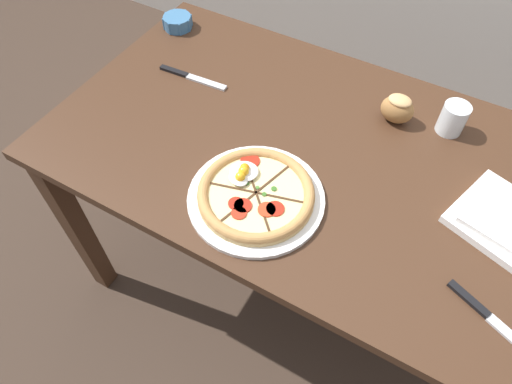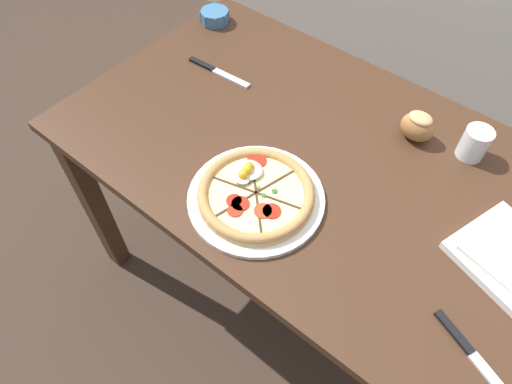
{
  "view_description": "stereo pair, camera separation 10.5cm",
  "coord_description": "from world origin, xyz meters",
  "px_view_note": "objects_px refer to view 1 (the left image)",
  "views": [
    {
      "loc": [
        0.22,
        -0.77,
        1.63
      ],
      "look_at": [
        -0.09,
        -0.21,
        0.79
      ],
      "focal_mm": 32.0,
      "sensor_mm": 36.0,
      "label": 1
    },
    {
      "loc": [
        0.31,
        -0.71,
        1.63
      ],
      "look_at": [
        -0.09,
        -0.21,
        0.79
      ],
      "focal_mm": 32.0,
      "sensor_mm": 36.0,
      "label": 2
    }
  ],
  "objects_px": {
    "napkin_folded": "(512,224)",
    "knife_main": "(495,322)",
    "knife_spare": "(192,77)",
    "dining_table": "(323,180)",
    "pizza": "(256,194)",
    "water_glass": "(452,120)",
    "ramekin_bowl": "(178,22)",
    "bread_piece_near": "(398,108)"
  },
  "relations": [
    {
      "from": "napkin_folded",
      "to": "water_glass",
      "type": "xyz_separation_m",
      "value": [
        -0.21,
        0.24,
        0.02
      ]
    },
    {
      "from": "dining_table",
      "to": "water_glass",
      "type": "bearing_deg",
      "value": 44.73
    },
    {
      "from": "dining_table",
      "to": "napkin_folded",
      "type": "bearing_deg",
      "value": 0.1
    },
    {
      "from": "dining_table",
      "to": "ramekin_bowl",
      "type": "bearing_deg",
      "value": 157.77
    },
    {
      "from": "dining_table",
      "to": "ramekin_bowl",
      "type": "xyz_separation_m",
      "value": [
        -0.66,
        0.27,
        0.12
      ]
    },
    {
      "from": "knife_spare",
      "to": "knife_main",
      "type": "bearing_deg",
      "value": -22.24
    },
    {
      "from": "dining_table",
      "to": "water_glass",
      "type": "distance_m",
      "value": 0.37
    },
    {
      "from": "knife_main",
      "to": "water_glass",
      "type": "xyz_separation_m",
      "value": [
        -0.23,
        0.48,
        0.03
      ]
    },
    {
      "from": "knife_spare",
      "to": "water_glass",
      "type": "distance_m",
      "value": 0.73
    },
    {
      "from": "knife_spare",
      "to": "pizza",
      "type": "bearing_deg",
      "value": -40.65
    },
    {
      "from": "knife_spare",
      "to": "ramekin_bowl",
      "type": "bearing_deg",
      "value": 130.57
    },
    {
      "from": "knife_main",
      "to": "ramekin_bowl",
      "type": "bearing_deg",
      "value": 177.49
    },
    {
      "from": "dining_table",
      "to": "bread_piece_near",
      "type": "xyz_separation_m",
      "value": [
        0.1,
        0.21,
        0.14
      ]
    },
    {
      "from": "ramekin_bowl",
      "to": "water_glass",
      "type": "distance_m",
      "value": 0.9
    },
    {
      "from": "knife_main",
      "to": "knife_spare",
      "type": "distance_m",
      "value": 0.99
    },
    {
      "from": "knife_main",
      "to": "knife_spare",
      "type": "relative_size",
      "value": 0.97
    },
    {
      "from": "napkin_folded",
      "to": "knife_main",
      "type": "height_order",
      "value": "napkin_folded"
    },
    {
      "from": "dining_table",
      "to": "napkin_folded",
      "type": "xyz_separation_m",
      "value": [
        0.45,
        0.0,
        0.12
      ]
    },
    {
      "from": "pizza",
      "to": "water_glass",
      "type": "distance_m",
      "value": 0.56
    },
    {
      "from": "ramekin_bowl",
      "to": "knife_spare",
      "type": "distance_m",
      "value": 0.27
    },
    {
      "from": "napkin_folded",
      "to": "knife_spare",
      "type": "relative_size",
      "value": 1.31
    },
    {
      "from": "pizza",
      "to": "bread_piece_near",
      "type": "relative_size",
      "value": 3.62
    },
    {
      "from": "ramekin_bowl",
      "to": "knife_main",
      "type": "distance_m",
      "value": 1.24
    },
    {
      "from": "knife_main",
      "to": "dining_table",
      "type": "bearing_deg",
      "value": 174.46
    },
    {
      "from": "ramekin_bowl",
      "to": "bread_piece_near",
      "type": "relative_size",
      "value": 1.09
    },
    {
      "from": "pizza",
      "to": "napkin_folded",
      "type": "height_order",
      "value": "pizza"
    },
    {
      "from": "knife_main",
      "to": "water_glass",
      "type": "height_order",
      "value": "water_glass"
    },
    {
      "from": "bread_piece_near",
      "to": "napkin_folded",
      "type": "bearing_deg",
      "value": -30.81
    },
    {
      "from": "bread_piece_near",
      "to": "knife_main",
      "type": "relative_size",
      "value": 0.42
    },
    {
      "from": "pizza",
      "to": "knife_spare",
      "type": "relative_size",
      "value": 1.47
    },
    {
      "from": "ramekin_bowl",
      "to": "bread_piece_near",
      "type": "height_order",
      "value": "bread_piece_near"
    },
    {
      "from": "napkin_folded",
      "to": "water_glass",
      "type": "distance_m",
      "value": 0.32
    },
    {
      "from": "bread_piece_near",
      "to": "knife_main",
      "type": "distance_m",
      "value": 0.58
    },
    {
      "from": "pizza",
      "to": "water_glass",
      "type": "bearing_deg",
      "value": 53.69
    },
    {
      "from": "dining_table",
      "to": "bread_piece_near",
      "type": "relative_size",
      "value": 16.41
    },
    {
      "from": "knife_main",
      "to": "knife_spare",
      "type": "xyz_separation_m",
      "value": [
        -0.94,
        0.32,
        0.0
      ]
    },
    {
      "from": "pizza",
      "to": "knife_main",
      "type": "relative_size",
      "value": 1.51
    },
    {
      "from": "bread_piece_near",
      "to": "knife_spare",
      "type": "height_order",
      "value": "bread_piece_near"
    },
    {
      "from": "dining_table",
      "to": "knife_spare",
      "type": "xyz_separation_m",
      "value": [
        -0.47,
        0.08,
        0.11
      ]
    },
    {
      "from": "water_glass",
      "to": "knife_spare",
      "type": "bearing_deg",
      "value": -167.24
    },
    {
      "from": "dining_table",
      "to": "pizza",
      "type": "distance_m",
      "value": 0.26
    },
    {
      "from": "pizza",
      "to": "water_glass",
      "type": "height_order",
      "value": "water_glass"
    }
  ]
}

